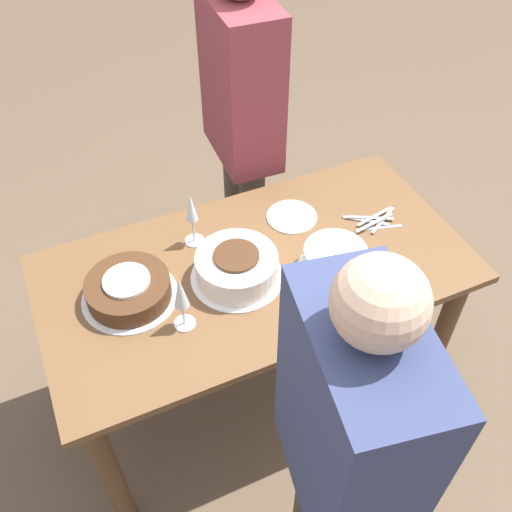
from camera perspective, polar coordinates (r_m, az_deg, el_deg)
The scene contains 11 objects.
ground_plane at distance 2.56m, azimuth -0.00°, elevation -12.86°, with size 12.00×12.00×0.00m, color brown.
dining_table at distance 2.04m, azimuth -0.00°, elevation -3.55°, with size 1.46×0.76×0.77m.
cake_center_white at distance 1.87m, azimuth -1.94°, elevation -1.13°, with size 0.31×0.31×0.11m.
cake_front_chocolate at distance 1.87m, azimuth -12.63°, elevation -3.27°, with size 0.31×0.31×0.09m.
cake_back_decorated at distance 1.91m, azimuth 7.85°, elevation -0.54°, with size 0.25×0.25×0.10m.
wine_glass_near at distance 1.69m, azimuth -7.53°, elevation -3.92°, with size 0.07×0.07×0.21m.
wine_glass_far at distance 1.95m, azimuth -6.47°, elevation 4.40°, with size 0.07×0.07×0.21m.
dessert_plate_left at distance 2.13m, azimuth 3.59°, elevation 3.95°, with size 0.19×0.19×0.01m.
fork_pile at distance 2.14m, azimuth 11.77°, elevation 3.47°, with size 0.20×0.14×0.02m.
person_cutting at distance 2.36m, azimuth -1.41°, elevation 14.04°, with size 0.24×0.41×1.57m.
person_watching at distance 1.41m, azimuth 8.82°, elevation -18.47°, with size 0.29×0.43×1.55m.
Camera 1 is at (0.54, 1.21, 2.19)m, focal length 40.00 mm.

